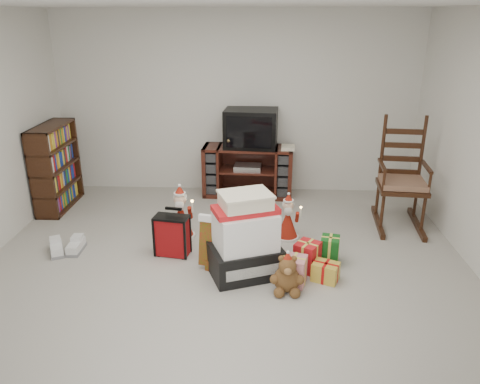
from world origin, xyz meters
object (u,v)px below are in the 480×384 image
teddy_bear (287,276)px  crt_television (251,128)px  red_suitcase (172,236)px  gift_cluster (318,265)px  rocking_chair (400,188)px  sneaker_pair (66,248)px  gift_pile (245,241)px  tv_stand (248,171)px  mrs_claus_figurine (181,218)px  bookshelf (56,168)px  santa_figurine (288,222)px

teddy_bear → crt_television: size_ratio=0.49×
crt_television → teddy_bear: bearing=-76.2°
red_suitcase → gift_cluster: red_suitcase is taller
rocking_chair → sneaker_pair: bearing=-160.7°
gift_pile → teddy_bear: bearing=-57.5°
gift_pile → rocking_chair: bearing=14.7°
tv_stand → gift_cluster: (0.75, -2.18, -0.24)m
rocking_chair → mrs_claus_figurine: rocking_chair is taller
tv_stand → crt_television: bearing=20.3°
sneaker_pair → bookshelf: bearing=98.0°
gift_pile → sneaker_pair: bearing=148.7°
gift_pile → gift_cluster: (0.71, -0.00, -0.25)m
mrs_claus_figurine → santa_figurine: bearing=1.2°
mrs_claus_figurine → sneaker_pair: (-1.19, -0.41, -0.19)m
rocking_chair → sneaker_pair: rocking_chair is taller
rocking_chair → sneaker_pair: (-3.77, -0.93, -0.41)m
gift_pile → teddy_bear: size_ratio=2.30×
teddy_bear → red_suitcase: bearing=150.9°
red_suitcase → crt_television: (0.79, 1.83, 0.74)m
mrs_claus_figurine → crt_television: 1.76m
bookshelf → red_suitcase: bearing=-36.2°
santa_figurine → rocking_chair: bearing=20.0°
gift_pile → sneaker_pair: 2.01m
rocking_chair → red_suitcase: (-2.60, -0.93, -0.24)m
gift_cluster → gift_pile: bearing=179.9°
mrs_claus_figurine → sneaker_pair: 1.27m
gift_pile → santa_figurine: size_ratio=1.52×
rocking_chair → sneaker_pair: 3.90m
bookshelf → santa_figurine: size_ratio=2.00×
rocking_chair → gift_cluster: bearing=-125.1°
red_suitcase → gift_cluster: 1.54m
santa_figurine → crt_television: size_ratio=0.74×
rocking_chair → gift_pile: bearing=-139.2°
bookshelf → gift_cluster: bearing=-26.9°
sneaker_pair → gift_cluster: size_ratio=0.52×
santa_figurine → sneaker_pair: size_ratio=1.39×
gift_pile → teddy_bear: 0.53m
tv_stand → santa_figurine: tv_stand is taller
bookshelf → teddy_bear: bookshelf is taller
bookshelf → rocking_chair: 4.36m
sneaker_pair → teddy_bear: bearing=-32.1°
mrs_claus_figurine → sneaker_pair: bearing=-161.0°
gift_pile → red_suitcase: 0.88m
gift_pile → mrs_claus_figurine: 1.09m
rocking_chair → sneaker_pair: size_ratio=3.42×
teddy_bear → gift_cluster: (0.32, 0.29, -0.05)m
rocking_chair → teddy_bear: 2.16m
santa_figurine → crt_television: (-0.45, 1.39, 0.75)m
crt_television → mrs_claus_figurine: bearing=-113.4°
rocking_chair → red_suitcase: bearing=-154.9°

